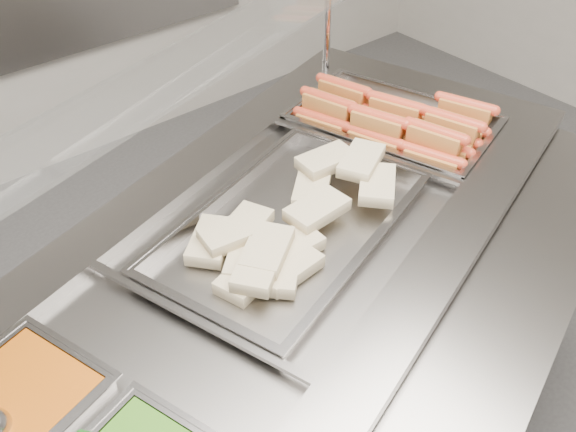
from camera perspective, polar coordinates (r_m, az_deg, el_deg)
steam_counter at (r=1.93m, az=-0.88°, el=-12.49°), size 2.17×1.43×0.96m
tray_rail at (r=1.47m, az=17.14°, el=-10.74°), size 1.90×0.91×0.06m
sneeze_guard at (r=1.48m, az=-8.88°, el=12.95°), size 1.77×0.81×0.47m
pan_hotdogs at (r=2.08m, az=9.29°, el=7.50°), size 0.52×0.66×0.11m
pan_wraps at (r=1.64m, az=0.20°, el=-1.21°), size 0.81×0.62×0.07m
pan_beans at (r=1.39m, az=-23.45°, el=-16.27°), size 0.38×0.34×0.11m
hotdogs_in_buns at (r=2.03m, az=9.29°, el=8.30°), size 0.44×0.59×0.12m
tortilla_wraps at (r=1.59m, az=-0.16°, el=-0.96°), size 0.65×0.36×0.10m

